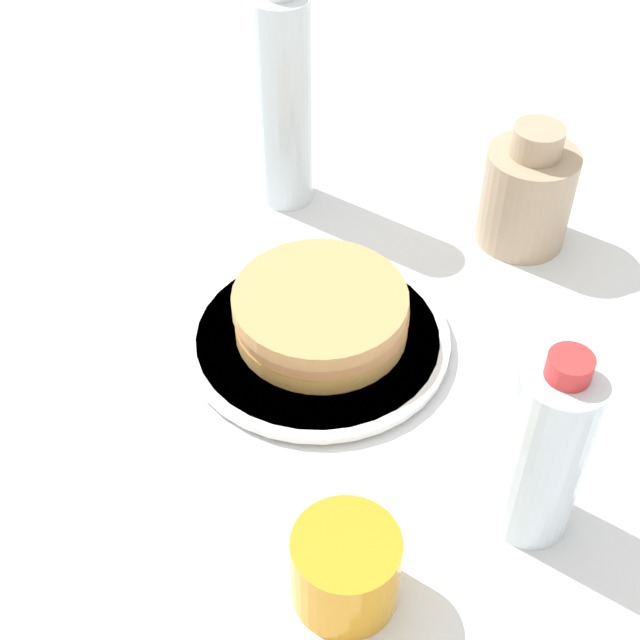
# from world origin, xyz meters

# --- Properties ---
(ground_plane) EXTENTS (4.00, 4.00, 0.00)m
(ground_plane) POSITION_xyz_m (0.00, 0.00, 0.00)
(ground_plane) COLOR white
(plate) EXTENTS (0.26, 0.26, 0.01)m
(plate) POSITION_xyz_m (0.03, 0.00, 0.01)
(plate) COLOR white
(plate) RESTS_ON ground_plane
(pancake_stack) EXTENTS (0.17, 0.17, 0.05)m
(pancake_stack) POSITION_xyz_m (0.02, -0.00, 0.04)
(pancake_stack) COLOR #BD8C43
(pancake_stack) RESTS_ON plate
(juice_glass) EXTENTS (0.08, 0.08, 0.07)m
(juice_glass) POSITION_xyz_m (0.25, 0.15, 0.03)
(juice_glass) COLOR orange
(juice_glass) RESTS_ON ground_plane
(cream_jug) EXTENTS (0.10, 0.10, 0.14)m
(cream_jug) POSITION_xyz_m (-0.23, 0.11, 0.06)
(cream_jug) COLOR tan
(cream_jug) RESTS_ON ground_plane
(water_bottle_near) EXTENTS (0.07, 0.07, 0.19)m
(water_bottle_near) POSITION_xyz_m (0.11, 0.25, 0.09)
(water_bottle_near) COLOR silver
(water_bottle_near) RESTS_ON ground_plane
(water_bottle_mid) EXTENTS (0.06, 0.06, 0.26)m
(water_bottle_mid) POSITION_xyz_m (-0.16, -0.16, 0.12)
(water_bottle_mid) COLOR silver
(water_bottle_mid) RESTS_ON ground_plane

